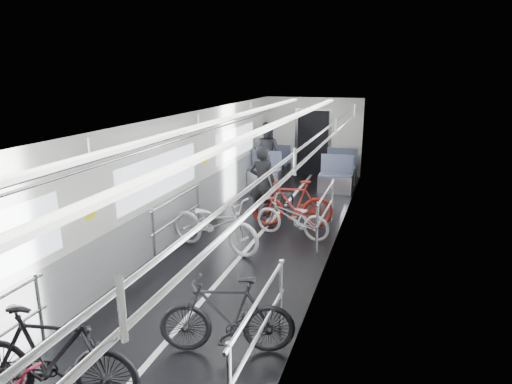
# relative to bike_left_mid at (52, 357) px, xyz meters

# --- Properties ---
(car_shell) EXTENTS (3.02, 14.01, 2.41)m
(car_shell) POSITION_rel_bike_left_mid_xyz_m (0.52, 5.76, 0.59)
(car_shell) COLOR black
(car_shell) RESTS_ON ground
(bike_left_mid) EXTENTS (1.83, 0.80, 1.07)m
(bike_left_mid) POSITION_rel_bike_left_mid_xyz_m (0.00, 0.00, 0.00)
(bike_left_mid) COLOR black
(bike_left_mid) RESTS_ON floor
(bike_left_far) EXTENTS (2.01, 1.10, 1.00)m
(bike_left_far) POSITION_rel_bike_left_mid_xyz_m (-0.03, 4.21, -0.03)
(bike_left_far) COLOR silver
(bike_left_far) RESTS_ON floor
(bike_right_near) EXTENTS (1.65, 0.87, 0.95)m
(bike_right_near) POSITION_rel_bike_left_mid_xyz_m (1.31, 1.33, -0.06)
(bike_right_near) COLOR black
(bike_right_near) RESTS_ON floor
(bike_right_mid) EXTENTS (1.63, 0.85, 0.82)m
(bike_right_mid) POSITION_rel_bike_left_mid_xyz_m (1.17, 5.29, -0.13)
(bike_right_mid) COLOR #BABABF
(bike_right_mid) RESTS_ON floor
(bike_right_far) EXTENTS (1.75, 0.84, 1.01)m
(bike_right_far) POSITION_rel_bike_left_mid_xyz_m (1.05, 5.89, -0.03)
(bike_right_far) COLOR maroon
(bike_right_far) RESTS_ON floor
(bike_aisle) EXTENTS (0.88, 1.59, 0.79)m
(bike_aisle) POSITION_rel_bike_left_mid_xyz_m (0.65, 6.18, -0.14)
(bike_aisle) COLOR black
(bike_aisle) RESTS_ON floor
(person_standing) EXTENTS (0.61, 0.41, 1.63)m
(person_standing) POSITION_rel_bike_left_mid_xyz_m (0.26, 6.28, 0.28)
(person_standing) COLOR black
(person_standing) RESTS_ON floor
(person_seated) EXTENTS (1.00, 0.86, 1.78)m
(person_seated) POSITION_rel_bike_left_mid_xyz_m (-0.54, 9.44, 0.36)
(person_seated) COLOR #2C2B33
(person_seated) RESTS_ON floor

